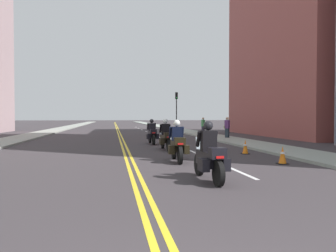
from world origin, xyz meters
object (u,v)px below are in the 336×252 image
object	(u,v)px
motorcycle_2	(166,137)
motorcycle_3	(152,134)
motorcycle_0	(209,157)
traffic_cone_0	(245,147)
traffic_cone_1	(283,155)
pedestrian_0	(203,126)
motorcycle_1	(177,145)
pedestrian_1	(227,128)
traffic_light_far	(176,105)

from	to	relation	value
motorcycle_2	motorcycle_3	xyz separation A→B (m)	(-0.28, 3.93, -0.00)
motorcycle_0	motorcycle_3	bearing A→B (deg)	88.01
traffic_cone_0	traffic_cone_1	world-z (taller)	traffic_cone_0
pedestrian_0	motorcycle_3	bearing A→B (deg)	134.10
motorcycle_0	traffic_cone_0	size ratio (longest dim) A/B	3.42
traffic_cone_0	motorcycle_3	bearing A→B (deg)	119.49
motorcycle_1	motorcycle_3	bearing A→B (deg)	91.93
motorcycle_0	pedestrian_0	size ratio (longest dim) A/B	1.35
motorcycle_1	motorcycle_2	size ratio (longest dim) A/B	1.03
motorcycle_3	pedestrian_0	distance (m)	12.20
traffic_cone_1	motorcycle_3	bearing A→B (deg)	110.57
motorcycle_0	motorcycle_2	world-z (taller)	motorcycle_2
traffic_cone_0	motorcycle_1	bearing A→B (deg)	-149.30
motorcycle_2	motorcycle_3	bearing A→B (deg)	91.80
motorcycle_0	traffic_cone_0	xyz separation A→B (m)	(3.56, 6.16, -0.33)
pedestrian_1	traffic_cone_0	bearing A→B (deg)	132.54
traffic_cone_1	traffic_light_far	size ratio (longest dim) A/B	0.14
motorcycle_1	motorcycle_3	size ratio (longest dim) A/B	0.97
motorcycle_3	traffic_cone_1	size ratio (longest dim) A/B	3.52
motorcycle_1	traffic_cone_0	xyz separation A→B (m)	(3.67, 2.18, -0.33)
motorcycle_1	traffic_cone_0	bearing A→B (deg)	32.79
pedestrian_0	pedestrian_1	xyz separation A→B (m)	(0.13, -6.61, 0.02)
motorcycle_2	pedestrian_1	world-z (taller)	pedestrian_1
motorcycle_1	traffic_cone_1	bearing A→B (deg)	-16.01
motorcycle_0	pedestrian_1	bearing A→B (deg)	66.68
motorcycle_1	traffic_cone_0	world-z (taller)	motorcycle_1
motorcycle_2	pedestrian_0	world-z (taller)	pedestrian_0
motorcycle_3	traffic_light_far	world-z (taller)	traffic_light_far
motorcycle_1	traffic_light_far	bearing A→B (deg)	81.31
motorcycle_2	traffic_light_far	bearing A→B (deg)	75.55
traffic_cone_0	pedestrian_1	xyz separation A→B (m)	(2.74, 10.31, 0.56)
motorcycle_1	traffic_light_far	size ratio (longest dim) A/B	0.48
traffic_cone_0	motorcycle_2	bearing A→B (deg)	143.27
motorcycle_0	pedestrian_1	distance (m)	17.63
motorcycle_2	pedestrian_0	size ratio (longest dim) A/B	1.29
motorcycle_1	traffic_light_far	distance (m)	27.75
motorcycle_2	pedestrian_1	distance (m)	9.90
motorcycle_1	traffic_cone_1	world-z (taller)	motorcycle_1
traffic_cone_1	pedestrian_0	world-z (taller)	pedestrian_0
motorcycle_1	traffic_light_far	xyz separation A→B (m)	(5.17, 27.14, 2.59)
motorcycle_3	pedestrian_1	world-z (taller)	pedestrian_1
motorcycle_3	traffic_cone_0	world-z (taller)	motorcycle_3
pedestrian_0	traffic_cone_1	bearing A→B (deg)	157.76
traffic_cone_1	pedestrian_0	bearing A→B (deg)	82.80
traffic_cone_1	traffic_cone_0	bearing A→B (deg)	90.81
pedestrian_1	motorcycle_3	bearing A→B (deg)	88.59
pedestrian_1	motorcycle_0	bearing A→B (deg)	126.50
motorcycle_1	traffic_light_far	world-z (taller)	traffic_light_far
motorcycle_0	traffic_cone_0	bearing A→B (deg)	57.60
pedestrian_0	pedestrian_1	bearing A→B (deg)	166.05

